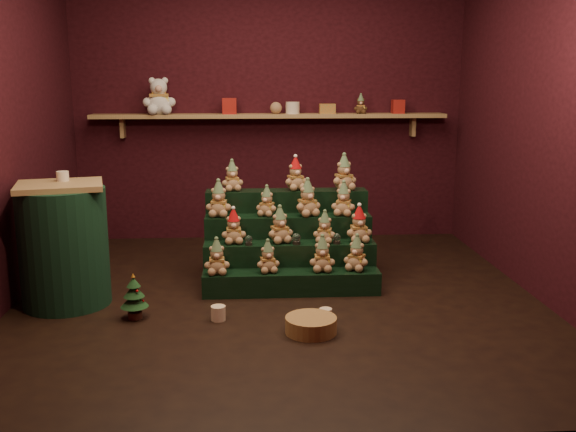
{
  "coord_description": "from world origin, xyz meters",
  "views": [
    {
      "loc": [
        -0.21,
        -4.73,
        1.67
      ],
      "look_at": [
        0.09,
        0.25,
        0.6
      ],
      "focal_mm": 40.0,
      "sensor_mm": 36.0,
      "label": 1
    }
  ],
  "objects": [
    {
      "name": "table_ornament",
      "position": [
        -1.6,
        0.08,
        0.96
      ],
      "size": [
        0.09,
        0.09,
        0.07
      ],
      "primitive_type": "cylinder",
      "color": "beige",
      "rests_on": "side_table"
    },
    {
      "name": "teddy_14",
      "position": [
        0.61,
        0.75,
        0.87
      ],
      "size": [
        0.27,
        0.26,
        0.31
      ],
      "primitive_type": null,
      "rotation": [
        0.0,
        0.0,
        0.34
      ],
      "color": "#A5845B",
      "rests_on": "riser_tier_back"
    },
    {
      "name": "teddy_13",
      "position": [
        0.18,
        0.77,
        0.86
      ],
      "size": [
        0.25,
        0.24,
        0.28
      ],
      "primitive_type": null,
      "rotation": [
        0.0,
        0.0,
        0.33
      ],
      "color": "#A5845B",
      "rests_on": "riser_tier_back"
    },
    {
      "name": "side_table",
      "position": [
        -1.6,
        -0.02,
        0.46
      ],
      "size": [
        0.7,
        0.64,
        0.93
      ],
      "rotation": [
        0.0,
        0.0,
        0.23
      ],
      "color": "#A18450",
      "rests_on": "ground"
    },
    {
      "name": "wicker_basket",
      "position": [
        0.18,
        -0.7,
        0.05
      ],
      "size": [
        0.46,
        0.46,
        0.11
      ],
      "primitive_type": "cylinder",
      "rotation": [
        0.0,
        0.0,
        -0.41
      ],
      "color": "#AA8144",
      "rests_on": "ground"
    },
    {
      "name": "gift_tin_red_a",
      "position": [
        -0.41,
        1.85,
        1.4
      ],
      "size": [
        0.14,
        0.14,
        0.16
      ],
      "primitive_type": "cube",
      "color": "#B0221B",
      "rests_on": "back_shelf"
    },
    {
      "name": "snow_globe_c",
      "position": [
        0.49,
        0.27,
        0.4
      ],
      "size": [
        0.06,
        0.06,
        0.09
      ],
      "color": "black",
      "rests_on": "riser_tier_midfront"
    },
    {
      "name": "gift_tin_red_b",
      "position": [
        1.32,
        1.85,
        1.39
      ],
      "size": [
        0.12,
        0.12,
        0.14
      ],
      "primitive_type": "cube",
      "color": "#B0221B",
      "rests_on": "back_shelf"
    },
    {
      "name": "teddy_12",
      "position": [
        -0.36,
        0.78,
        0.85
      ],
      "size": [
        0.22,
        0.2,
        0.26
      ],
      "primitive_type": null,
      "rotation": [
        0.0,
        0.0,
        0.2
      ],
      "color": "#A5845B",
      "rests_on": "riser_tier_back"
    },
    {
      "name": "riser_tier_midback",
      "position": [
        0.11,
        0.55,
        0.27
      ],
      "size": [
        1.4,
        0.22,
        0.54
      ],
      "primitive_type": "cube",
      "color": "black",
      "rests_on": "ground"
    },
    {
      "name": "teddy_5",
      "position": [
        0.03,
        0.35,
        0.51
      ],
      "size": [
        0.26,
        0.25,
        0.3
      ],
      "primitive_type": null,
      "rotation": [
        0.0,
        0.0,
        0.35
      ],
      "color": "#A5845B",
      "rests_on": "riser_tier_midfront"
    },
    {
      "name": "shelf_plush_ball",
      "position": [
        0.06,
        1.85,
        1.38
      ],
      "size": [
        0.12,
        0.12,
        0.12
      ],
      "primitive_type": "sphere",
      "color": "#A5845B",
      "rests_on": "back_shelf"
    },
    {
      "name": "back_shelf",
      "position": [
        0.0,
        1.87,
        1.29
      ],
      "size": [
        3.6,
        0.26,
        0.24
      ],
      "color": "#A18450",
      "rests_on": "ground"
    },
    {
      "name": "riser_tier_midfront",
      "position": [
        0.11,
        0.33,
        0.18
      ],
      "size": [
        1.4,
        0.22,
        0.36
      ],
      "primitive_type": "cube",
      "color": "black",
      "rests_on": "ground"
    },
    {
      "name": "teddy_3",
      "position": [
        0.63,
        0.13,
        0.32
      ],
      "size": [
        0.26,
        0.26,
        0.28
      ],
      "primitive_type": null,
      "rotation": [
        0.0,
        0.0,
        -0.53
      ],
      "color": "#A5845B",
      "rests_on": "riser_tier_front"
    },
    {
      "name": "teddy_6",
      "position": [
        0.39,
        0.32,
        0.49
      ],
      "size": [
        0.22,
        0.21,
        0.26
      ],
      "primitive_type": null,
      "rotation": [
        0.0,
        0.0,
        -0.25
      ],
      "color": "#A5845B",
      "rests_on": "riser_tier_midfront"
    },
    {
      "name": "brown_bear",
      "position": [
        0.93,
        1.84,
        1.42
      ],
      "size": [
        0.15,
        0.13,
        0.19
      ],
      "primitive_type": null,
      "rotation": [
        0.0,
        0.0,
        -0.05
      ],
      "color": "#472E17",
      "rests_on": "back_shelf"
    },
    {
      "name": "snow_globe_b",
      "position": [
        0.16,
        0.27,
        0.41
      ],
      "size": [
        0.07,
        0.07,
        0.09
      ],
      "color": "black",
      "rests_on": "riser_tier_midfront"
    },
    {
      "name": "riser_tier_front",
      "position": [
        0.11,
        0.11,
        0.09
      ],
      "size": [
        1.4,
        0.22,
        0.18
      ],
      "primitive_type": "cube",
      "color": "black",
      "rests_on": "ground"
    },
    {
      "name": "mug_left",
      "position": [
        -0.45,
        -0.43,
        0.05
      ],
      "size": [
        0.1,
        0.1,
        0.1
      ],
      "primitive_type": "cylinder",
      "color": "beige",
      "rests_on": "ground"
    },
    {
      "name": "ground",
      "position": [
        0.0,
        0.0,
        0.0
      ],
      "size": [
        4.0,
        4.0,
        0.0
      ],
      "primitive_type": "plane",
      "color": "black",
      "rests_on": "ground"
    },
    {
      "name": "teddy_11",
      "position": [
        0.57,
        0.54,
        0.68
      ],
      "size": [
        0.25,
        0.23,
        0.28
      ],
      "primitive_type": null,
      "rotation": [
        0.0,
        0.0,
        -0.3
      ],
      "color": "#A5845B",
      "rests_on": "riser_tier_midback"
    },
    {
      "name": "teddy_7",
      "position": [
        0.67,
        0.33,
        0.51
      ],
      "size": [
        0.22,
        0.21,
        0.29
      ],
      "primitive_type": null,
      "rotation": [
        0.0,
        0.0,
        0.08
      ],
      "color": "#A5845B",
      "rests_on": "riser_tier_midfront"
    },
    {
      "name": "teddy_10",
      "position": [
        0.27,
        0.53,
        0.69
      ],
      "size": [
        0.28,
        0.27,
        0.31
      ],
      "primitive_type": null,
      "rotation": [
        0.0,
        0.0,
        0.39
      ],
      "color": "#A5845B",
      "rests_on": "riser_tier_midback"
    },
    {
      "name": "front_wall",
      "position": [
        0.0,
        -2.05,
        1.4
      ],
      "size": [
        4.0,
        0.1,
        2.8
      ],
      "primitive_type": "cube",
      "color": "black",
      "rests_on": "ground"
    },
    {
      "name": "mini_christmas_tree",
      "position": [
        -1.04,
        -0.36,
        0.16
      ],
      "size": [
        0.2,
        0.2,
        0.34
      ],
      "rotation": [
        0.0,
        0.0,
        -0.17
      ],
      "color": "#432118",
      "rests_on": "ground"
    },
    {
      "name": "teddy_9",
      "position": [
        -0.07,
        0.55,
        0.66
      ],
      "size": [
        0.23,
        0.22,
        0.25
      ],
      "primitive_type": null,
      "rotation": [
        0.0,
        0.0,
        -0.41
      ],
      "color": "#A5845B",
      "rests_on": "riser_tier_midback"
    },
    {
      "name": "teddy_8",
      "position": [
        -0.47,
        0.56,
        0.69
      ],
      "size": [
        0.23,
        0.21,
        0.3
      ],
      "primitive_type": null,
      "rotation": [
        0.0,
        0.0,
        -0.09
      ],
      "color": "#A5845B",
      "rests_on": "riser_tier_midback"
    },
    {
      "name": "gift_tin_cream",
      "position": [
        0.23,
        1.85,
        1.38
      ],
      "size": [
        0.14,
        0.14,
        0.12
      ],
      "primitive_type": "cylinder",
      "color": "beige",
      "rests_on": "back_shelf"
    },
    {
      "name": "right_wall",
      "position": [
        2.05,
        0.0,
        1.4
      ],
      "size": [
        0.1,
        4.0,
        2.8
      ],
      "primitive_type": "cube",
      "color": "black",
      "rests_on": "ground"
    },
    {
      "name": "back_wall",
      "position": [
        0.0,
        2.05,
        1.4
      ],
      "size": [
        4.0,
        0.1,
        2.8
      ],
      "primitive_type": "cube",
      "color": "black",
      "rests_on": "ground"
    },
    {
      "name": "scarf_gift_box",
      "position": [
        0.59,
        1.85,
        1.37
      ],
      "size": [
        0.16,
        0.1,
        0.1
      ],
      "primitive_type": "cube",
      "color": "#D75D1E",
      "rests_on": "back_shelf"
    },
    {
      "name": "teddy_4",
      "position": [
        -0.35,
        0.35,
        0.5
      ],
      "size": [
        0.21,
        0.19,
        0.28
      ],
      "primitive_type": null,
      "rotation": [
        0.0,
        0.0,
        0.06
      ],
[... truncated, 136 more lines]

